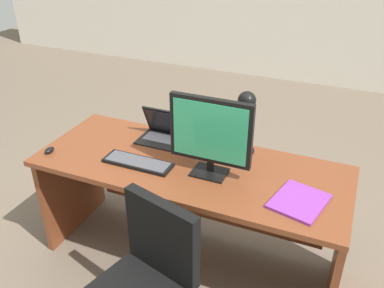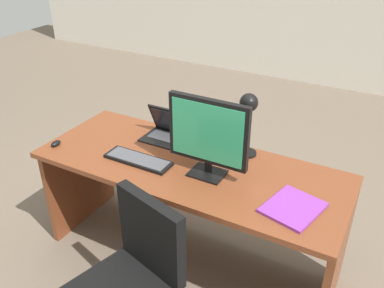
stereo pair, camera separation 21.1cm
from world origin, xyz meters
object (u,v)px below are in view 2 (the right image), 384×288
(laptop, at_px, (173,129))
(desk_lamp, at_px, (249,111))
(keyboard, at_px, (138,160))
(mouse, at_px, (56,143))
(book, at_px, (293,208))
(monitor, at_px, (208,134))
(desk, at_px, (193,189))

(laptop, distance_m, desk_lamp, 0.57)
(keyboard, distance_m, mouse, 0.59)
(keyboard, xyz_separation_m, mouse, (-0.58, -0.10, 0.01))
(keyboard, bearing_deg, mouse, -170.36)
(book, bearing_deg, desk_lamp, 137.85)
(monitor, xyz_separation_m, keyboard, (-0.43, -0.07, -0.25))
(monitor, bearing_deg, keyboard, -170.24)
(monitor, distance_m, keyboard, 0.51)
(keyboard, distance_m, book, 0.96)
(mouse, height_order, book, mouse)
(desk, height_order, book, book)
(monitor, distance_m, mouse, 1.06)
(desk_lamp, bearing_deg, laptop, -178.26)
(desk, bearing_deg, monitor, -34.29)
(mouse, relative_size, desk_lamp, 0.18)
(desk, distance_m, keyboard, 0.41)
(laptop, relative_size, book, 1.04)
(mouse, relative_size, book, 0.22)
(laptop, bearing_deg, desk, -35.60)
(desk, relative_size, desk_lamp, 4.55)
(desk, relative_size, book, 5.46)
(desk_lamp, bearing_deg, monitor, -110.64)
(desk, bearing_deg, book, -14.53)
(mouse, distance_m, desk_lamp, 1.26)
(desk_lamp, height_order, book, desk_lamp)
(keyboard, xyz_separation_m, desk_lamp, (0.55, 0.38, 0.29))
(monitor, xyz_separation_m, desk_lamp, (0.11, 0.30, 0.04))
(monitor, distance_m, book, 0.59)
(keyboard, bearing_deg, laptop, 85.64)
(mouse, xyz_separation_m, desk_lamp, (1.13, 0.47, 0.29))
(desk, relative_size, mouse, 24.86)
(laptop, distance_m, mouse, 0.76)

